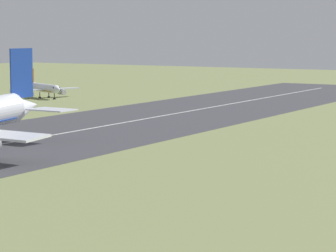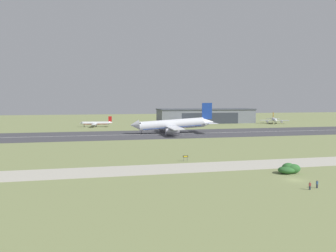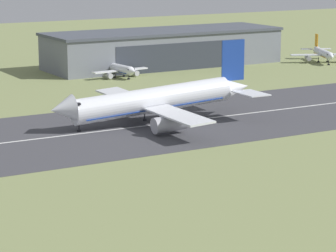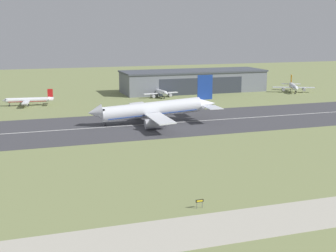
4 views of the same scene
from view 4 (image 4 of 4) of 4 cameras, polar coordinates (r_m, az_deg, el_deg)
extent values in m
plane|color=#7A8451|center=(126.92, 7.48, -4.53)|extent=(650.61, 650.61, 0.00)
cube|color=#3D3D42|center=(178.04, -0.47, 0.33)|extent=(410.61, 48.05, 0.06)
cube|color=silver|center=(178.03, -0.47, 0.34)|extent=(369.55, 0.70, 0.01)
cube|color=#B2AD9E|center=(96.93, 17.17, -10.21)|extent=(307.96, 13.35, 0.05)
cube|color=slate|center=(267.85, 3.10, 5.41)|extent=(80.80, 24.50, 11.31)
cube|color=#424751|center=(267.23, 3.11, 6.71)|extent=(81.80, 25.50, 0.90)
cube|color=#2D333D|center=(256.66, 4.11, 4.86)|extent=(48.48, 0.12, 9.05)
cylinder|color=silver|center=(177.27, -1.98, 2.04)|extent=(38.51, 6.61, 7.87)
cone|color=silver|center=(173.02, -8.91, 1.66)|extent=(5.56, 5.80, 5.95)
cone|color=silver|center=(184.13, 4.79, 2.69)|extent=(7.21, 5.27, 5.48)
cube|color=black|center=(173.23, -8.00, 2.08)|extent=(1.24, 4.84, 0.50)
cube|color=navy|center=(177.54, -1.98, 1.54)|extent=(34.38, 6.23, 2.19)
cube|color=silver|center=(189.92, -3.24, 2.38)|extent=(6.53, 21.01, 0.75)
cylinder|color=#A8A8B2|center=(188.38, -3.47, 1.68)|extent=(7.64, 3.70, 3.93)
cube|color=silver|center=(164.67, -1.03, 0.93)|extent=(6.53, 21.01, 0.75)
cylinder|color=#A8A8B2|center=(166.32, -1.59, 0.33)|extent=(7.64, 3.70, 3.93)
cube|color=navy|center=(182.82, 4.53, 4.73)|extent=(6.17, 0.43, 9.63)
cube|color=silver|center=(190.52, 3.82, 2.96)|extent=(5.61, 8.80, 0.24)
cube|color=silver|center=(177.38, 5.46, 2.27)|extent=(5.61, 8.80, 0.24)
cylinder|color=black|center=(174.33, -7.65, 0.39)|extent=(0.24, 0.24, 2.56)
cylinder|color=black|center=(174.54, -7.64, 0.05)|extent=(0.84, 0.84, 0.44)
cylinder|color=black|center=(181.18, -2.33, 0.93)|extent=(0.24, 0.24, 2.56)
cylinder|color=black|center=(181.38, -2.33, 0.60)|extent=(0.84, 0.84, 0.44)
cylinder|color=black|center=(174.73, -1.76, 0.52)|extent=(0.24, 0.24, 2.56)
cylinder|color=black|center=(174.94, -1.76, 0.18)|extent=(0.84, 0.84, 0.44)
cylinder|color=silver|center=(245.28, -0.92, 4.14)|extent=(3.99, 12.46, 2.73)
cone|color=silver|center=(238.62, -0.21, 3.93)|extent=(2.97, 2.73, 2.73)
cone|color=silver|center=(252.29, -1.62, 4.47)|extent=(2.78, 3.51, 2.46)
cube|color=black|center=(239.77, -0.34, 4.10)|extent=(2.42, 1.34, 0.44)
cube|color=navy|center=(245.38, -0.91, 3.97)|extent=(3.72, 11.23, 0.20)
cube|color=silver|center=(243.02, -2.08, 3.95)|extent=(8.37, 3.00, 0.40)
cylinder|color=#A8A8B2|center=(243.02, -1.89, 3.69)|extent=(2.05, 3.71, 1.69)
cube|color=silver|center=(247.33, 0.27, 4.10)|extent=(8.37, 3.00, 0.40)
cylinder|color=#A8A8B2|center=(246.82, 0.17, 3.83)|extent=(2.05, 3.71, 1.69)
cube|color=navy|center=(251.45, -1.58, 5.18)|extent=(0.59, 2.98, 4.64)
cube|color=silver|center=(250.91, -2.34, 4.40)|extent=(4.42, 3.02, 0.24)
cube|color=silver|center=(253.56, -0.89, 4.49)|extent=(4.42, 3.02, 0.24)
cylinder|color=black|center=(241.10, -0.45, 3.52)|extent=(0.24, 0.24, 1.35)
cylinder|color=black|center=(241.17, -0.45, 3.41)|extent=(0.84, 0.84, 0.44)
cylinder|color=black|center=(245.15, -1.29, 3.66)|extent=(0.24, 0.24, 1.35)
cylinder|color=black|center=(245.22, -1.29, 3.55)|extent=(0.84, 0.84, 0.44)
cylinder|color=black|center=(246.44, -0.59, 3.70)|extent=(0.24, 0.24, 1.35)
cylinder|color=black|center=(246.51, -0.59, 3.60)|extent=(0.84, 0.84, 0.44)
cylinder|color=silver|center=(227.92, -16.75, 3.06)|extent=(19.07, 4.57, 2.23)
cone|color=silver|center=(229.16, -19.36, 2.94)|extent=(2.27, 2.47, 2.23)
cone|color=silver|center=(227.07, -14.04, 3.28)|extent=(2.91, 2.33, 2.01)
cube|color=black|center=(228.95, -19.09, 3.06)|extent=(1.33, 2.02, 0.44)
cube|color=red|center=(228.01, -16.74, 2.91)|extent=(17.18, 4.22, 0.20)
cube|color=silver|center=(233.21, -16.72, 3.15)|extent=(3.85, 8.60, 0.40)
cylinder|color=#A8A8B2|center=(232.74, -16.86, 2.89)|extent=(3.05, 1.74, 1.39)
cube|color=silver|center=(222.82, -16.96, 2.75)|extent=(3.85, 8.60, 0.40)
cylinder|color=#A8A8B2|center=(223.67, -17.08, 2.54)|extent=(3.05, 1.74, 1.39)
cube|color=red|center=(226.73, -14.17, 3.93)|extent=(2.45, 0.58, 3.80)
cube|color=silver|center=(229.87, -14.01, 3.37)|extent=(2.54, 3.66, 0.24)
cube|color=silver|center=(224.29, -14.07, 3.16)|extent=(2.54, 3.66, 0.24)
cylinder|color=black|center=(229.15, -18.78, 2.49)|extent=(0.24, 0.24, 1.63)
cylinder|color=black|center=(229.24, -18.77, 2.34)|extent=(0.84, 0.84, 0.44)
cylinder|color=black|center=(229.51, -16.66, 2.63)|extent=(0.24, 0.24, 1.63)
cylinder|color=black|center=(229.60, -16.65, 2.49)|extent=(0.84, 0.84, 0.44)
cylinder|color=black|center=(226.87, -16.72, 2.53)|extent=(0.24, 0.24, 1.63)
cylinder|color=black|center=(226.96, -16.71, 2.38)|extent=(0.84, 0.84, 0.44)
cylinder|color=silver|center=(274.28, 15.05, 4.67)|extent=(8.98, 15.68, 2.67)
cone|color=silver|center=(265.28, 15.36, 4.42)|extent=(3.42, 3.29, 2.67)
cone|color=silver|center=(283.64, 14.75, 5.00)|extent=(3.51, 3.91, 2.41)
cube|color=black|center=(266.51, 15.32, 4.57)|extent=(2.52, 1.93, 0.44)
cube|color=orange|center=(274.37, 15.04, 4.51)|extent=(8.21, 14.16, 0.20)
cube|color=silver|center=(273.05, 13.70, 4.60)|extent=(10.49, 6.60, 0.40)
cylinder|color=#A8A8B2|center=(272.79, 13.88, 4.36)|extent=(2.93, 3.85, 1.66)
cube|color=silver|center=(275.16, 16.39, 4.51)|extent=(10.49, 6.60, 0.40)
cylinder|color=#A8A8B2|center=(274.63, 16.23, 4.28)|extent=(2.93, 3.85, 1.66)
cube|color=orange|center=(282.83, 14.80, 5.62)|extent=(1.45, 2.77, 4.54)
cube|color=silver|center=(283.06, 14.07, 5.01)|extent=(4.77, 4.00, 0.24)
cube|color=silver|center=(284.12, 15.42, 4.96)|extent=(4.77, 4.00, 0.24)
cylinder|color=black|center=(267.92, 15.25, 4.00)|extent=(0.24, 0.24, 1.89)
cylinder|color=black|center=(268.01, 15.24, 3.85)|extent=(0.84, 0.84, 0.44)
cylinder|color=black|center=(274.48, 14.68, 4.21)|extent=(0.24, 0.24, 1.89)
cylinder|color=black|center=(274.58, 14.68, 4.06)|extent=(0.84, 0.84, 0.44)
cylinder|color=black|center=(275.00, 15.35, 4.19)|extent=(0.24, 0.24, 1.89)
cylinder|color=black|center=(275.09, 15.34, 4.04)|extent=(0.84, 0.84, 0.44)
cylinder|color=#4C4C51|center=(95.35, 3.53, -9.66)|extent=(0.10, 0.10, 1.29)
cylinder|color=#4C4C51|center=(95.77, 4.20, -9.57)|extent=(0.10, 0.10, 1.29)
cube|color=black|center=(95.22, 3.87, -9.09)|extent=(1.68, 0.12, 0.58)
cube|color=yellow|center=(95.16, 3.89, -9.10)|extent=(1.28, 0.02, 0.35)
camera|label=1|loc=(80.89, -54.10, -3.51)|focal=85.00mm
camera|label=2|loc=(24.66, 134.43, -48.95)|focal=35.00mm
camera|label=3|loc=(37.55, -88.61, 4.12)|focal=85.00mm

